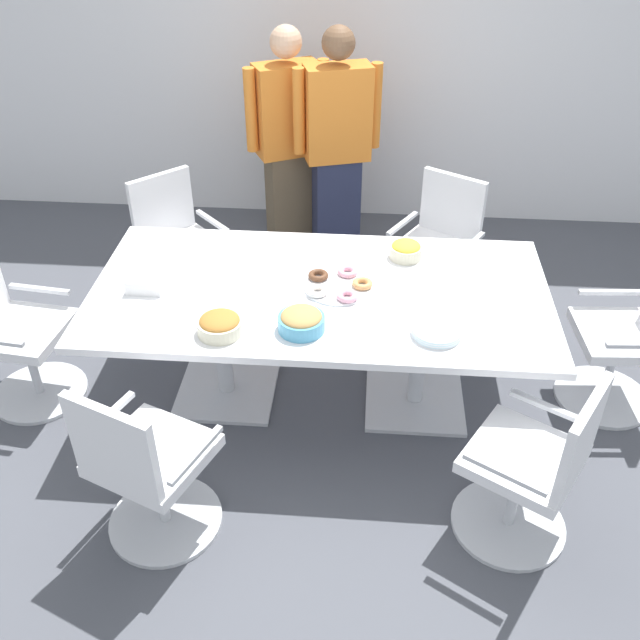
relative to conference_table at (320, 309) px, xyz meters
name	(u,v)px	position (x,y,z in m)	size (l,w,h in m)	color
ground_plane	(320,397)	(0.00, 0.00, -0.63)	(10.00, 10.00, 0.01)	#4C4F56
back_wall	(345,40)	(0.00, 2.40, 0.77)	(8.00, 0.10, 2.80)	white
conference_table	(320,309)	(0.00, 0.00, 0.00)	(2.40, 1.20, 0.75)	white
office_chair_0	(437,254)	(0.70, 1.01, -0.22)	(0.74, 0.74, 0.91)	silver
office_chair_1	(179,253)	(-1.01, 0.89, -0.22)	(0.76, 0.76, 0.91)	silver
office_chair_2	(15,338)	(-1.69, -0.10, -0.22)	(0.60, 0.60, 0.91)	silver
office_chair_3	(147,471)	(-0.69, -1.01, -0.22)	(0.71, 0.71, 0.91)	silver
office_chair_4	(533,472)	(1.02, -0.88, -0.22)	(0.74, 0.74, 0.91)	silver
office_chair_5	(628,343)	(1.69, 0.11, -0.22)	(0.57, 0.57, 0.91)	silver
person_standing_0	(289,144)	(-0.36, 1.68, 0.24)	(0.58, 0.39, 1.67)	brown
person_standing_1	(337,148)	(-0.01, 1.59, 0.26)	(0.61, 0.34, 1.70)	#232842
snack_bowl_chips_yellow	(406,250)	(0.45, 0.36, 0.18)	(0.18, 0.18, 0.10)	beige
snack_bowl_pretzels	(220,324)	(-0.45, -0.42, 0.17)	(0.22, 0.22, 0.10)	beige
snack_bowl_cookies	(301,321)	(-0.06, -0.36, 0.18)	(0.23, 0.23, 0.11)	#4C9EC6
donut_platter	(338,285)	(0.09, 0.02, 0.14)	(0.36, 0.35, 0.04)	white
plate_stack	(437,331)	(0.59, -0.36, 0.15)	(0.24, 0.24, 0.04)	white
napkin_pile	(147,281)	(-0.91, -0.05, 0.16)	(0.18, 0.18, 0.08)	white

